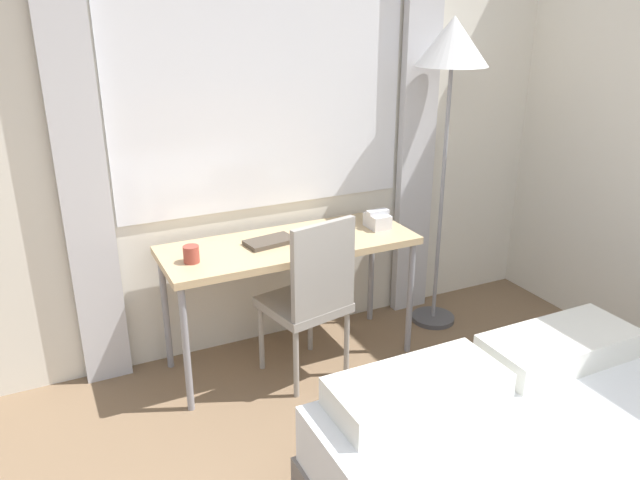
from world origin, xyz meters
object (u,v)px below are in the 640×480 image
(desk_chair, at_px, (311,294))
(telephone, at_px, (377,220))
(desk, at_px, (290,252))
(mug, at_px, (191,254))
(book, at_px, (270,241))
(standing_lamp, at_px, (452,59))

(desk_chair, distance_m, telephone, 0.63)
(desk, xyz_separation_m, mug, (-0.55, -0.05, 0.10))
(book, relative_size, mug, 3.26)
(desk, distance_m, mug, 0.57)
(standing_lamp, xyz_separation_m, book, (-1.13, -0.00, -0.91))
(mug, bearing_deg, standing_lamp, 2.64)
(desk, bearing_deg, mug, -174.99)
(desk, height_order, telephone, telephone)
(telephone, bearing_deg, standing_lamp, 4.34)
(telephone, bearing_deg, book, 177.24)
(standing_lamp, distance_m, telephone, 1.00)
(desk_chair, xyz_separation_m, book, (-0.13, 0.25, 0.23))
(desk, xyz_separation_m, telephone, (0.55, -0.01, 0.11))
(desk, bearing_deg, book, 169.51)
(desk, xyz_separation_m, standing_lamp, (1.02, 0.02, 0.98))
(desk_chair, xyz_separation_m, standing_lamp, (1.00, 0.25, 1.14))
(telephone, distance_m, mug, 1.10)
(telephone, relative_size, mug, 1.67)
(desk, bearing_deg, desk_chair, -84.32)
(telephone, xyz_separation_m, book, (-0.65, 0.03, -0.03))
(desk, height_order, mug, mug)
(standing_lamp, distance_m, mug, 1.80)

